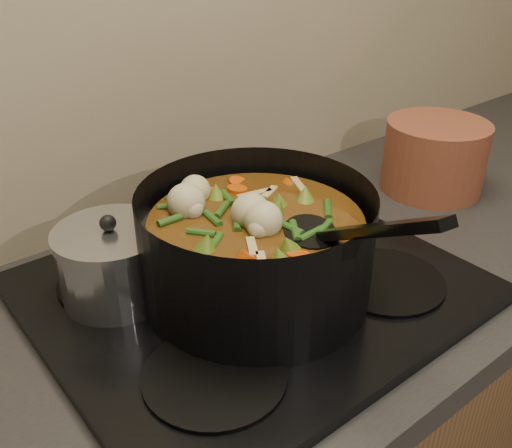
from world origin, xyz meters
TOP-DOWN VIEW (x-y plane):
  - stovetop at (0.00, 1.93)m, footprint 0.62×0.54m
  - stockpot at (-0.01, 1.90)m, footprint 0.42×0.50m
  - saucepan at (-0.17, 2.03)m, footprint 0.16×0.16m
  - terracotta_crock at (0.53, 1.98)m, footprint 0.26×0.26m

SIDE VIEW (x-z plane):
  - stovetop at x=0.00m, z-range 0.91..0.93m
  - terracotta_crock at x=0.53m, z-range 0.91..1.06m
  - saucepan at x=-0.17m, z-range 0.92..1.05m
  - stockpot at x=-0.01m, z-range 0.88..1.13m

